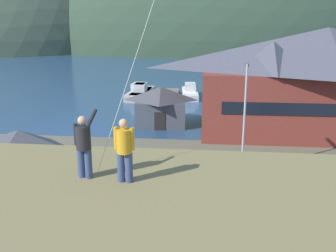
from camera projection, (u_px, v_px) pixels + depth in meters
ground_plane at (164, 251)px, 19.60m from camera, size 600.00×600.00×0.00m
parking_lot_pad at (173, 203)px, 24.37m from camera, size 40.00×20.00×0.10m
bay_water at (199, 74)px, 76.95m from camera, size 360.00×84.00×0.03m
far_hill_west_ridge at (1, 48)px, 135.17m from camera, size 83.72×65.22×62.22m
far_hill_east_peak at (214, 49)px, 130.27m from camera, size 124.97×61.71×66.47m
harbor_lodge at (324, 79)px, 37.24m from camera, size 24.35×9.91×10.21m
storage_shed_near_lot at (22, 168)px, 23.23m from camera, size 7.76×6.20×4.95m
storage_shed_waterside at (161, 105)px, 41.04m from camera, size 5.77×4.79×4.14m
wharf_dock at (164, 100)px, 52.13m from camera, size 3.20×13.68×0.70m
moored_boat_wharfside at (140, 93)px, 54.96m from camera, size 3.30×8.01×2.16m
moored_boat_outer_mooring at (190, 93)px, 55.02m from camera, size 2.67×6.50×2.16m
moored_boat_inner_slip at (141, 93)px, 54.58m from camera, size 2.41×6.82×2.16m
parked_car_lone_by_shed at (208, 239)px, 18.69m from camera, size 4.27×2.19×1.82m
parked_car_mid_row_center at (117, 183)px, 24.83m from camera, size 4.26×2.18×1.82m
parked_car_mid_row_near at (316, 185)px, 24.52m from camera, size 4.25×2.15×1.82m
parking_light_pole at (245, 112)px, 27.94m from camera, size 0.24×0.78×7.98m
person_kite_flyer at (84, 144)px, 10.50m from camera, size 0.59×0.62×1.86m
person_companion at (124, 148)px, 10.23m from camera, size 0.55×0.40×1.74m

